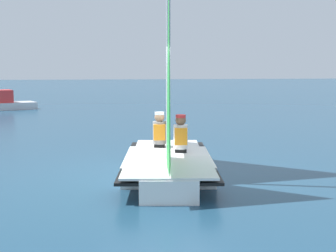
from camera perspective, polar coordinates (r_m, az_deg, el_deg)
name	(u,v)px	position (r m, az deg, el deg)	size (l,w,h in m)	color
ground_plane	(168,175)	(8.48, 0.00, -6.62)	(260.00, 260.00, 0.00)	navy
sailboat_main	(168,133)	(8.34, 0.00, -0.95)	(4.22, 2.65, 6.07)	white
sailor_helm	(181,140)	(8.79, 1.72, -1.93)	(0.40, 0.37, 1.16)	black
sailor_crew	(160,136)	(9.39, -1.16, -1.35)	(0.40, 0.37, 1.16)	black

